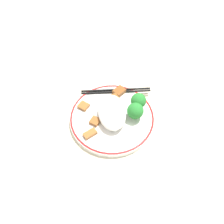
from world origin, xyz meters
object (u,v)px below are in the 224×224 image
plate (112,117)px  chopsticks (116,91)px  broccoli_back_center (138,101)px  broccoli_back_left (135,111)px

plate → chopsticks: 0.09m
broccoli_back_center → chopsticks: (-0.07, -0.05, -0.03)m
broccoli_back_left → broccoli_back_center: (-0.03, 0.01, 0.00)m
plate → broccoli_back_center: bearing=105.7°
chopsticks → broccoli_back_center: bearing=38.2°
broccoli_back_left → broccoli_back_center: 0.03m
broccoli_back_left → chopsticks: size_ratio=0.24×
plate → broccoli_back_center: 0.09m
plate → chopsticks: chopsticks is taller
broccoli_back_left → broccoli_back_center: broccoli_back_center is taller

